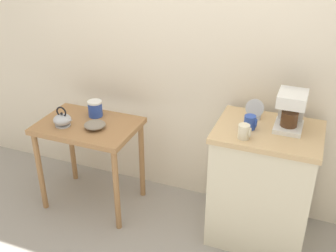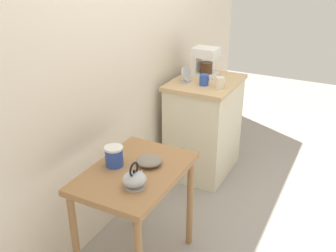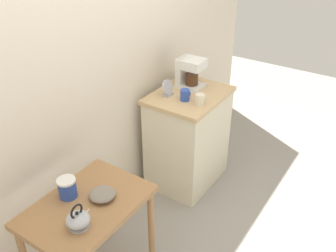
{
  "view_description": "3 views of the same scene",
  "coord_description": "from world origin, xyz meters",
  "px_view_note": "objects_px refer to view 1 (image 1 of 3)",
  "views": [
    {
      "loc": [
        0.95,
        -2.41,
        2.18
      ],
      "look_at": [
        0.04,
        -0.07,
        0.87
      ],
      "focal_mm": 43.89,
      "sensor_mm": 36.0,
      "label": 1
    },
    {
      "loc": [
        -2.35,
        -1.14,
        1.97
      ],
      "look_at": [
        -0.2,
        -0.03,
        0.85
      ],
      "focal_mm": 41.56,
      "sensor_mm": 36.0,
      "label": 2
    },
    {
      "loc": [
        -1.79,
        -1.39,
        2.3
      ],
      "look_at": [
        0.18,
        -0.08,
        0.89
      ],
      "focal_mm": 40.43,
      "sensor_mm": 36.0,
      "label": 3
    }
  ],
  "objects_px": {
    "bowl_stoneware": "(95,125)",
    "mug_blue": "(250,122)",
    "coffee_maker": "(291,108)",
    "table_clock": "(255,110)",
    "teakettle": "(63,120)",
    "mug_small_cream": "(244,132)",
    "canister_enamel": "(95,109)"
  },
  "relations": [
    {
      "from": "coffee_maker",
      "to": "mug_blue",
      "type": "height_order",
      "value": "coffee_maker"
    },
    {
      "from": "bowl_stoneware",
      "to": "mug_blue",
      "type": "distance_m",
      "value": 1.15
    },
    {
      "from": "bowl_stoneware",
      "to": "table_clock",
      "type": "height_order",
      "value": "table_clock"
    },
    {
      "from": "teakettle",
      "to": "canister_enamel",
      "type": "height_order",
      "value": "teakettle"
    },
    {
      "from": "canister_enamel",
      "to": "coffee_maker",
      "type": "distance_m",
      "value": 1.49
    },
    {
      "from": "coffee_maker",
      "to": "bowl_stoneware",
      "type": "bearing_deg",
      "value": -170.97
    },
    {
      "from": "coffee_maker",
      "to": "table_clock",
      "type": "distance_m",
      "value": 0.26
    },
    {
      "from": "mug_blue",
      "to": "bowl_stoneware",
      "type": "bearing_deg",
      "value": -174.6
    },
    {
      "from": "bowl_stoneware",
      "to": "coffee_maker",
      "type": "height_order",
      "value": "coffee_maker"
    },
    {
      "from": "bowl_stoneware",
      "to": "coffee_maker",
      "type": "xyz_separation_m",
      "value": [
        1.37,
        0.22,
        0.28
      ]
    },
    {
      "from": "coffee_maker",
      "to": "table_clock",
      "type": "bearing_deg",
      "value": 166.57
    },
    {
      "from": "canister_enamel",
      "to": "mug_blue",
      "type": "bearing_deg",
      "value": -3.75
    },
    {
      "from": "teakettle",
      "to": "canister_enamel",
      "type": "xyz_separation_m",
      "value": [
        0.15,
        0.24,
        0.01
      ]
    },
    {
      "from": "teakettle",
      "to": "mug_blue",
      "type": "height_order",
      "value": "mug_blue"
    },
    {
      "from": "teakettle",
      "to": "mug_small_cream",
      "type": "bearing_deg",
      "value": 0.5
    },
    {
      "from": "bowl_stoneware",
      "to": "mug_blue",
      "type": "xyz_separation_m",
      "value": [
        1.13,
        0.11,
        0.18
      ]
    },
    {
      "from": "teakettle",
      "to": "table_clock",
      "type": "bearing_deg",
      "value": 13.31
    },
    {
      "from": "coffee_maker",
      "to": "table_clock",
      "type": "height_order",
      "value": "coffee_maker"
    },
    {
      "from": "mug_small_cream",
      "to": "table_clock",
      "type": "distance_m",
      "value": 0.31
    },
    {
      "from": "mug_blue",
      "to": "teakettle",
      "type": "bearing_deg",
      "value": -173.52
    },
    {
      "from": "canister_enamel",
      "to": "teakettle",
      "type": "bearing_deg",
      "value": -121.5
    },
    {
      "from": "mug_small_cream",
      "to": "mug_blue",
      "type": "bearing_deg",
      "value": 86.41
    },
    {
      "from": "bowl_stoneware",
      "to": "canister_enamel",
      "type": "xyz_separation_m",
      "value": [
        -0.1,
        0.19,
        0.04
      ]
    },
    {
      "from": "mug_small_cream",
      "to": "mug_blue",
      "type": "xyz_separation_m",
      "value": [
        0.01,
        0.14,
        -0.0
      ]
    },
    {
      "from": "teakettle",
      "to": "coffee_maker",
      "type": "height_order",
      "value": "coffee_maker"
    },
    {
      "from": "bowl_stoneware",
      "to": "teakettle",
      "type": "relative_size",
      "value": 0.97
    },
    {
      "from": "canister_enamel",
      "to": "table_clock",
      "type": "distance_m",
      "value": 1.24
    },
    {
      "from": "canister_enamel",
      "to": "mug_small_cream",
      "type": "xyz_separation_m",
      "value": [
        1.22,
        -0.22,
        0.15
      ]
    },
    {
      "from": "canister_enamel",
      "to": "mug_small_cream",
      "type": "distance_m",
      "value": 1.25
    },
    {
      "from": "bowl_stoneware",
      "to": "table_clock",
      "type": "distance_m",
      "value": 1.17
    },
    {
      "from": "bowl_stoneware",
      "to": "teakettle",
      "type": "bearing_deg",
      "value": -168.71
    },
    {
      "from": "canister_enamel",
      "to": "coffee_maker",
      "type": "relative_size",
      "value": 0.49
    }
  ]
}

